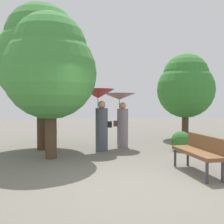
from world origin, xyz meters
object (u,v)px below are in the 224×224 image
object	(u,v)px
person_left	(99,108)
person_right	(121,109)
tree_near_right	(186,85)
tree_near_left	(50,66)
tree_mid_left	(42,56)
park_bench	(200,150)

from	to	relation	value
person_left	person_right	world-z (taller)	person_left
person_left	tree_near_right	size ratio (longest dim) A/B	0.54
tree_near_left	tree_near_right	bearing A→B (deg)	32.32
tree_near_right	tree_mid_left	bearing A→B (deg)	-161.55
tree_near_left	tree_near_right	xyz separation A→B (m)	(5.22, 3.30, -0.27)
park_bench	tree_mid_left	world-z (taller)	tree_mid_left
person_right	tree_mid_left	size ratio (longest dim) A/B	0.39
person_left	tree_mid_left	bearing A→B (deg)	75.61
person_left	tree_near_left	distance (m)	2.06
tree_mid_left	person_left	bearing A→B (deg)	-13.68
person_left	person_right	distance (m)	0.99
person_left	tree_near_left	size ratio (longest dim) A/B	0.49
park_bench	tree_near_left	distance (m)	4.43
park_bench	tree_near_left	size ratio (longest dim) A/B	0.38
person_right	park_bench	bearing A→B (deg)	-159.59
person_right	tree_near_right	xyz separation A→B (m)	(3.04, 1.74, 0.98)
person_right	tree_near_left	size ratio (longest dim) A/B	0.47
tree_near_right	tree_mid_left	distance (m)	6.04
tree_near_left	tree_mid_left	xyz separation A→B (m)	(-0.47, 1.40, 0.51)
person_left	park_bench	distance (m)	3.57
person_left	tree_mid_left	size ratio (longest dim) A/B	0.42
tree_near_right	tree_mid_left	xyz separation A→B (m)	(-5.68, -1.90, 0.78)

